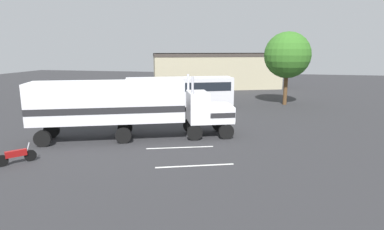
# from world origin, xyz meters

# --- Properties ---
(ground_plane) EXTENTS (120.00, 120.00, 0.00)m
(ground_plane) POSITION_xyz_m (0.00, 0.00, 0.00)
(ground_plane) COLOR #2D2D30
(lane_stripe_near) EXTENTS (4.22, 1.56, 0.01)m
(lane_stripe_near) POSITION_xyz_m (-1.89, -3.50, 0.01)
(lane_stripe_near) COLOR silver
(lane_stripe_near) RESTS_ON ground_plane
(lane_stripe_mid) EXTENTS (4.20, 1.63, 0.01)m
(lane_stripe_mid) POSITION_xyz_m (-0.26, -6.54, 0.01)
(lane_stripe_mid) COLOR silver
(lane_stripe_mid) RESTS_ON ground_plane
(semi_truck) EXTENTS (14.11, 7.40, 4.50)m
(semi_truck) POSITION_xyz_m (-6.21, -2.27, 2.52)
(semi_truck) COLOR white
(semi_truck) RESTS_ON ground_plane
(person_bystander) EXTENTS (0.43, 0.48, 1.63)m
(person_bystander) POSITION_xyz_m (-7.10, -0.20, 0.89)
(person_bystander) COLOR black
(person_bystander) RESTS_ON ground_plane
(parked_bus) EXTENTS (11.15, 6.50, 3.40)m
(parked_bus) POSITION_xyz_m (-5.12, 9.19, 2.07)
(parked_bus) COLOR silver
(parked_bus) RESTS_ON ground_plane
(parked_car) EXTENTS (4.75, 3.17, 1.57)m
(parked_car) POSITION_xyz_m (-14.26, 13.21, 0.81)
(parked_car) COLOR maroon
(parked_car) RESTS_ON ground_plane
(motorcycle) EXTENTS (1.42, 1.69, 1.12)m
(motorcycle) POSITION_xyz_m (-10.19, -8.32, 0.48)
(motorcycle) COLOR black
(motorcycle) RESTS_ON ground_plane
(tree_left) EXTENTS (5.16, 5.16, 8.21)m
(tree_left) POSITION_xyz_m (5.92, 14.78, 5.61)
(tree_left) COLOR brown
(tree_left) RESTS_ON ground_plane
(building_backdrop) EXTENTS (20.81, 12.74, 5.57)m
(building_backdrop) POSITION_xyz_m (-3.86, 28.13, 3.00)
(building_backdrop) COLOR #B7AD8C
(building_backdrop) RESTS_ON ground_plane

